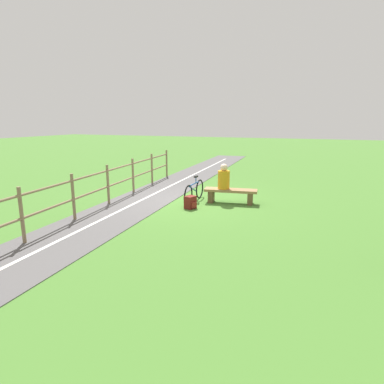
{
  "coord_description": "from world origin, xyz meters",
  "views": [
    {
      "loc": [
        -4.11,
        9.75,
        2.62
      ],
      "look_at": [
        -0.88,
        1.7,
        0.71
      ],
      "focal_mm": 30.51,
      "sensor_mm": 36.0,
      "label": 1
    }
  ],
  "objects_px": {
    "bicycle": "(194,191)",
    "backpack": "(190,202)",
    "person_seated": "(224,178)",
    "bench": "(231,193)"
  },
  "relations": [
    {
      "from": "person_seated",
      "to": "bicycle",
      "type": "bearing_deg",
      "value": 5.41
    },
    {
      "from": "person_seated",
      "to": "bench",
      "type": "bearing_deg",
      "value": -180.0
    },
    {
      "from": "bench",
      "to": "person_seated",
      "type": "bearing_deg",
      "value": 0.0
    },
    {
      "from": "bench",
      "to": "bicycle",
      "type": "bearing_deg",
      "value": 4.36
    },
    {
      "from": "person_seated",
      "to": "bicycle",
      "type": "relative_size",
      "value": 0.48
    },
    {
      "from": "person_seated",
      "to": "backpack",
      "type": "bearing_deg",
      "value": 47.1
    },
    {
      "from": "bicycle",
      "to": "bench",
      "type": "bearing_deg",
      "value": 102.61
    },
    {
      "from": "bicycle",
      "to": "backpack",
      "type": "relative_size",
      "value": 4.38
    },
    {
      "from": "backpack",
      "to": "bicycle",
      "type": "bearing_deg",
      "value": -76.24
    },
    {
      "from": "bench",
      "to": "bicycle",
      "type": "xyz_separation_m",
      "value": [
        1.15,
        0.27,
        0.03
      ]
    }
  ]
}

